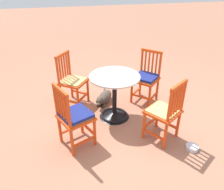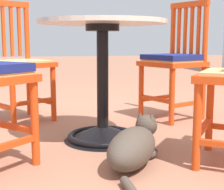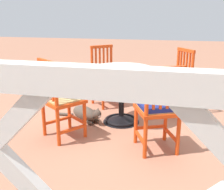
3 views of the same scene
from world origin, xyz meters
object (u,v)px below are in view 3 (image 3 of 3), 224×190
orange_chair_facing_out (175,83)px  pet_water_bowl (194,106)px  cafe_table (121,101)px  orange_chair_tucked_in (61,101)px  orange_chair_near_fence (158,109)px  tabby_cat (86,114)px  orange_chair_at_corner (107,77)px

orange_chair_facing_out → pet_water_bowl: bearing=-135.5°
cafe_table → orange_chair_facing_out: 0.86m
cafe_table → orange_chair_facing_out: bearing=-141.4°
cafe_table → orange_chair_tucked_in: 0.84m
orange_chair_near_fence → tabby_cat: (0.97, -0.58, -0.35)m
pet_water_bowl → orange_chair_facing_out: bearing=44.5°
tabby_cat → pet_water_bowl: size_ratio=4.14×
orange_chair_tucked_in → cafe_table: bearing=-133.2°
orange_chair_tucked_in → orange_chair_facing_out: (-1.23, -1.13, 0.00)m
orange_chair_near_fence → pet_water_bowl: (-0.46, -1.49, -0.42)m
cafe_table → orange_chair_facing_out: size_ratio=0.83×
orange_chair_at_corner → orange_chair_facing_out: bearing=173.0°
cafe_table → pet_water_bowl: cafe_table is taller
orange_chair_near_fence → pet_water_bowl: bearing=-107.2°
orange_chair_near_fence → orange_chair_at_corner: size_ratio=1.00×
cafe_table → orange_chair_facing_out: (-0.66, -0.53, 0.15)m
orange_chair_tucked_in → tabby_cat: (-0.11, -0.53, -0.34)m
pet_water_bowl → orange_chair_at_corner: bearing=7.5°
cafe_table → orange_chair_near_fence: orange_chair_near_fence is taller
cafe_table → orange_chair_near_fence: bearing=127.7°
orange_chair_tucked_in → tabby_cat: size_ratio=1.30×
orange_chair_near_fence → orange_chair_at_corner: (0.88, -1.31, 0.00)m
pet_water_bowl → tabby_cat: bearing=32.6°
orange_chair_near_fence → orange_chair_facing_out: size_ratio=1.00×
orange_chair_at_corner → tabby_cat: 0.82m
orange_chair_tucked_in → tabby_cat: orange_chair_tucked_in is taller
orange_chair_near_fence → pet_water_bowl: orange_chair_near_fence is taller
orange_chair_at_corner → pet_water_bowl: (-1.34, -0.18, -0.42)m
orange_chair_at_corner → pet_water_bowl: size_ratio=5.36×
orange_chair_tucked_in → orange_chair_at_corner: bearing=-98.9°
orange_chair_facing_out → tabby_cat: (1.12, 0.61, -0.34)m
pet_water_bowl → cafe_table: bearing=40.6°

